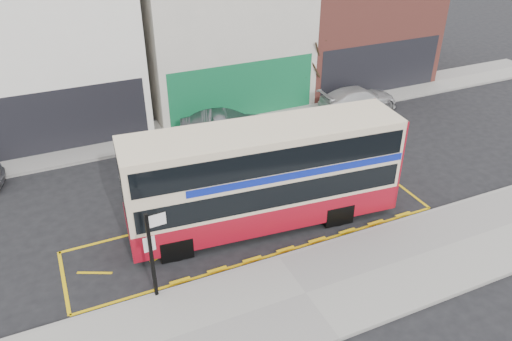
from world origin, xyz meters
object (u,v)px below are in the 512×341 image
car_grey (227,128)px  car_white (358,99)px  street_tree_right (311,47)px  double_decker_bus (265,176)px  bus_stop_post (152,247)px

car_grey → car_white: size_ratio=1.01×
street_tree_right → double_decker_bus: bearing=-127.2°
double_decker_bus → bus_stop_post: (-4.77, -2.21, -0.12)m
car_white → street_tree_right: size_ratio=0.94×
double_decker_bus → car_grey: size_ratio=2.24×
bus_stop_post → street_tree_right: bearing=40.7°
double_decker_bus → street_tree_right: bearing=58.1°
car_grey → street_tree_right: 7.27m
car_grey → car_white: bearing=-71.6°
car_white → bus_stop_post: bearing=127.2°
double_decker_bus → car_white: size_ratio=2.25×
bus_stop_post → car_white: bearing=31.0°
double_decker_bus → car_grey: (1.21, 7.06, -1.37)m
car_grey → car_white: car_grey is taller
car_grey → street_tree_right: bearing=-52.2°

